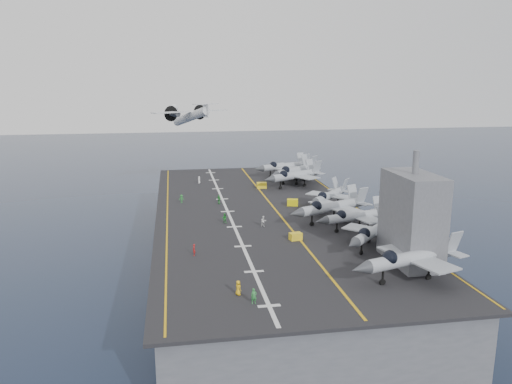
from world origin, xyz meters
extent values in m
plane|color=#142135|center=(0.00, 0.00, 0.00)|extent=(500.00, 500.00, 0.00)
cube|color=#56595E|center=(0.00, 0.00, 5.00)|extent=(36.00, 90.00, 10.00)
cube|color=black|center=(0.00, 0.00, 10.20)|extent=(38.00, 92.00, 0.40)
cube|color=gold|center=(3.00, 0.00, 10.42)|extent=(0.35, 90.00, 0.02)
cube|color=silver|center=(-6.00, 0.00, 10.42)|extent=(0.50, 90.00, 0.02)
cube|color=gold|center=(-17.00, 0.00, 10.42)|extent=(0.25, 90.00, 0.02)
cube|color=gold|center=(18.50, 0.00, 10.42)|extent=(0.25, 90.00, 0.02)
imported|color=yellow|center=(-8.90, -36.62, 11.26)|extent=(1.11, 1.24, 1.72)
imported|color=#B21919|center=(-13.21, -22.73, 11.22)|extent=(0.75, 1.05, 1.65)
imported|color=#1D8027|center=(-7.36, -7.40, 11.24)|extent=(1.14, 0.90, 1.68)
imported|color=#268C33|center=(-14.23, 8.16, 11.22)|extent=(1.04, 0.75, 1.64)
imported|color=#268C33|center=(-7.00, 6.15, 11.31)|extent=(1.30, 1.27, 1.82)
imported|color=white|center=(-9.71, 26.70, 11.24)|extent=(1.05, 1.20, 1.68)
imported|color=#2D883C|center=(-7.52, -39.13, 11.27)|extent=(1.08, 0.75, 1.74)
imported|color=silver|center=(-1.21, -10.67, 11.32)|extent=(1.20, 0.88, 1.84)
camera|label=1|loc=(-15.65, -88.70, 34.17)|focal=35.00mm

